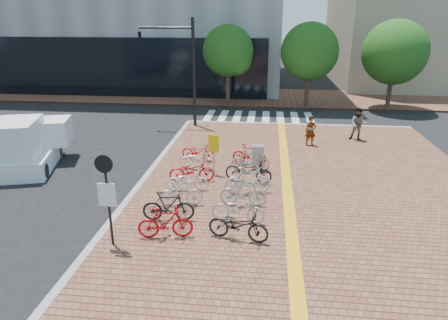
# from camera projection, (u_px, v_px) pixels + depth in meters

# --- Properties ---
(ground) EXTENTS (120.00, 120.00, 0.00)m
(ground) POSITION_uv_depth(u_px,v_px,m) (234.00, 208.00, 14.60)
(ground) COLOR black
(ground) RESTS_ON ground
(sidewalk) EXTENTS (14.00, 34.00, 0.15)m
(sidewalk) POSITION_uv_depth(u_px,v_px,m) (340.00, 305.00, 9.58)
(sidewalk) COLOR brown
(sidewalk) RESTS_ON ground
(tactile_strip) EXTENTS (0.40, 34.00, 0.01)m
(tactile_strip) POSITION_uv_depth(u_px,v_px,m) (298.00, 299.00, 9.66)
(tactile_strip) COLOR #EDA415
(tactile_strip) RESTS_ON sidewalk
(kerb_west) EXTENTS (0.25, 34.00, 0.15)m
(kerb_west) POSITION_uv_depth(u_px,v_px,m) (63.00, 284.00, 10.31)
(kerb_west) COLOR gray
(kerb_west) RESTS_ON ground
(kerb_north) EXTENTS (14.00, 0.25, 0.15)m
(kerb_north) POSITION_uv_depth(u_px,v_px,m) (297.00, 125.00, 25.48)
(kerb_north) COLOR gray
(kerb_north) RESTS_ON ground
(far_sidewalk) EXTENTS (70.00, 8.00, 0.15)m
(far_sidewalk) POSITION_uv_depth(u_px,v_px,m) (255.00, 97.00, 34.21)
(far_sidewalk) COLOR brown
(far_sidewalk) RESTS_ON ground
(crosswalk) EXTENTS (7.50, 4.00, 0.01)m
(crosswalk) POSITION_uv_depth(u_px,v_px,m) (259.00, 118.00, 27.63)
(crosswalk) COLOR silver
(crosswalk) RESTS_ON ground
(street_trees) EXTENTS (16.20, 4.60, 6.35)m
(street_trees) POSITION_uv_depth(u_px,v_px,m) (324.00, 53.00, 29.01)
(street_trees) COLOR #38281E
(street_trees) RESTS_ON far_sidewalk
(bike_0) EXTENTS (1.75, 0.77, 1.02)m
(bike_0) POSITION_uv_depth(u_px,v_px,m) (165.00, 223.00, 12.19)
(bike_0) COLOR #B90D15
(bike_0) RESTS_ON sidewalk
(bike_1) EXTENTS (1.78, 0.66, 1.04)m
(bike_1) POSITION_uv_depth(u_px,v_px,m) (168.00, 206.00, 13.23)
(bike_1) COLOR black
(bike_1) RESTS_ON sidewalk
(bike_2) EXTENTS (1.62, 0.68, 0.95)m
(bike_2) POSITION_uv_depth(u_px,v_px,m) (181.00, 193.00, 14.30)
(bike_2) COLOR silver
(bike_2) RESTS_ON sidewalk
(bike_3) EXTENTS (1.69, 0.79, 0.86)m
(bike_3) POSITION_uv_depth(u_px,v_px,m) (187.00, 180.00, 15.58)
(bike_3) COLOR white
(bike_3) RESTS_ON sidewalk
(bike_4) EXTENTS (1.93, 0.99, 0.97)m
(bike_4) POSITION_uv_depth(u_px,v_px,m) (192.00, 171.00, 16.39)
(bike_4) COLOR #B80D12
(bike_4) RESTS_ON sidewalk
(bike_5) EXTENTS (1.76, 0.80, 0.89)m
(bike_5) POSITION_uv_depth(u_px,v_px,m) (197.00, 160.00, 17.73)
(bike_5) COLOR white
(bike_5) RESTS_ON sidewalk
(bike_6) EXTENTS (1.72, 0.89, 0.86)m
(bike_6) POSITION_uv_depth(u_px,v_px,m) (198.00, 152.00, 18.88)
(bike_6) COLOR #B10C0C
(bike_6) RESTS_ON sidewalk
(bike_7) EXTENTS (1.98, 1.02, 0.99)m
(bike_7) POSITION_uv_depth(u_px,v_px,m) (238.00, 225.00, 12.09)
(bike_7) COLOR black
(bike_7) RESTS_ON sidewalk
(bike_8) EXTENTS (1.85, 0.79, 0.94)m
(bike_8) POSITION_uv_depth(u_px,v_px,m) (238.00, 209.00, 13.15)
(bike_8) COLOR #BCBDC1
(bike_8) RESTS_ON sidewalk
(bike_9) EXTENTS (1.71, 0.50, 1.02)m
(bike_9) POSITION_uv_depth(u_px,v_px,m) (243.00, 193.00, 14.28)
(bike_9) COLOR #AAAAAE
(bike_9) RESTS_ON sidewalk
(bike_10) EXTENTS (1.88, 0.87, 1.09)m
(bike_10) POSITION_uv_depth(u_px,v_px,m) (248.00, 180.00, 15.27)
(bike_10) COLOR silver
(bike_10) RESTS_ON sidewalk
(bike_11) EXTENTS (2.05, 1.03, 1.03)m
(bike_11) POSITION_uv_depth(u_px,v_px,m) (248.00, 170.00, 16.34)
(bike_11) COLOR black
(bike_11) RESTS_ON sidewalk
(bike_12) EXTENTS (1.72, 0.56, 1.02)m
(bike_12) POSITION_uv_depth(u_px,v_px,m) (251.00, 160.00, 17.48)
(bike_12) COLOR #A2A2A6
(bike_12) RESTS_ON sidewalk
(bike_13) EXTENTS (1.65, 0.71, 0.96)m
(bike_13) POSITION_uv_depth(u_px,v_px,m) (249.00, 154.00, 18.33)
(bike_13) COLOR #A50F0B
(bike_13) RESTS_ON sidewalk
(pedestrian_a) EXTENTS (0.61, 0.44, 1.56)m
(pedestrian_a) POSITION_uv_depth(u_px,v_px,m) (311.00, 131.00, 20.98)
(pedestrian_a) COLOR gray
(pedestrian_a) RESTS_ON sidewalk
(pedestrian_b) EXTENTS (1.02, 0.89, 1.79)m
(pedestrian_b) POSITION_uv_depth(u_px,v_px,m) (358.00, 124.00, 21.84)
(pedestrian_b) COLOR #4F5465
(pedestrian_b) RESTS_ON sidewalk
(utility_box) EXTENTS (0.53, 0.39, 1.14)m
(utility_box) POSITION_uv_depth(u_px,v_px,m) (258.00, 158.00, 17.63)
(utility_box) COLOR #A7A8AC
(utility_box) RESTS_ON sidewalk
(yellow_sign) EXTENTS (0.47, 0.16, 1.76)m
(yellow_sign) POSITION_uv_depth(u_px,v_px,m) (214.00, 147.00, 16.95)
(yellow_sign) COLOR #B7B7BC
(yellow_sign) RESTS_ON sidewalk
(notice_sign) EXTENTS (0.53, 0.12, 2.86)m
(notice_sign) POSITION_uv_depth(u_px,v_px,m) (107.00, 190.00, 11.36)
(notice_sign) COLOR black
(notice_sign) RESTS_ON sidewalk
(traffic_light_pole) EXTENTS (3.45, 1.33, 6.43)m
(traffic_light_pole) POSITION_uv_depth(u_px,v_px,m) (169.00, 52.00, 23.80)
(traffic_light_pole) COLOR black
(traffic_light_pole) RESTS_ON sidewalk
(box_truck) EXTENTS (2.84, 4.43, 2.37)m
(box_truck) POSITION_uv_depth(u_px,v_px,m) (31.00, 145.00, 18.11)
(box_truck) COLOR white
(box_truck) RESTS_ON ground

